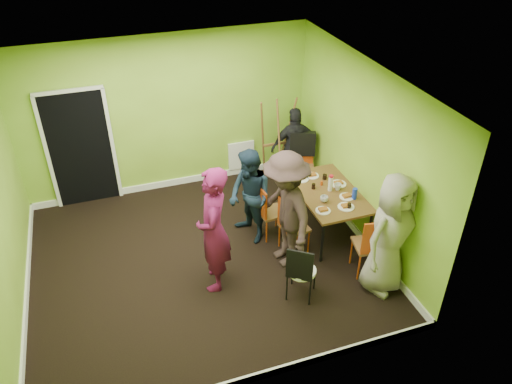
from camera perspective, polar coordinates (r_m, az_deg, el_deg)
The scene contains 28 objects.
ground at distance 7.63m, azimuth -6.00°, elevation -7.75°, with size 5.00×5.00×0.00m, color black.
room_walls at distance 7.06m, azimuth -6.73°, elevation -1.52°, with size 5.04×4.54×2.82m.
dining_table at distance 7.85m, azimuth 8.19°, elevation -0.24°, with size 0.90×1.50×0.75m.
chair_left_far at distance 7.76m, azimuth 1.30°, elevation -1.94°, with size 0.41×0.41×0.92m.
chair_left_near at distance 7.45m, azimuth 3.92°, elevation -3.63°, with size 0.43×0.42×0.93m.
chair_back_end at distance 8.87m, azimuth 5.32°, elevation 4.77°, with size 0.60×0.65×1.09m.
chair_front_end at distance 7.19m, azimuth 13.08°, elevation -5.74°, with size 0.48×0.49×1.01m.
chair_bentwood at distance 6.71m, azimuth 5.15°, elevation -8.85°, with size 0.49×0.49×0.91m.
easel at distance 8.95m, azimuth 2.30°, elevation 5.68°, with size 0.68×0.64×1.70m.
plate_near_left at distance 8.07m, azimuth 5.16°, elevation 1.51°, with size 0.25×0.25×0.01m, color white.
plate_near_right at distance 7.37m, azimuth 7.67°, elevation -2.13°, with size 0.22×0.22×0.01m, color white.
plate_far_back at distance 8.17m, azimuth 6.40°, elevation 1.87°, with size 0.23×0.23×0.01m, color white.
plate_far_front at distance 7.50m, azimuth 10.24°, elevation -1.68°, with size 0.25×0.25×0.01m, color white.
plate_wall_back at distance 8.01m, azimuth 9.39°, elevation 0.91°, with size 0.25×0.25×0.01m, color white.
plate_wall_front at distance 7.72m, azimuth 10.33°, elevation -0.55°, with size 0.23×0.23×0.01m, color white.
thermos at distance 7.78m, azimuth 8.52°, elevation 0.94°, with size 0.07×0.07×0.24m, color white.
blue_bottle at distance 7.67m, azimuth 11.21°, elevation -0.19°, with size 0.08×0.08×0.18m, color #1733B2.
orange_bottle at distance 7.94m, azimuth 7.51°, elevation 1.01°, with size 0.04×0.04×0.07m, color #C04612.
glass_mid at distance 7.83m, azimuth 6.58°, elevation 0.66°, with size 0.06×0.06×0.09m, color black.
glass_back at distance 8.09m, azimuth 7.86°, elevation 1.73°, with size 0.07×0.07×0.08m, color black.
glass_front at distance 7.46m, azimuth 10.60°, elevation -1.57°, with size 0.06×0.06×0.09m, color black.
cup_a at distance 7.55m, azimuth 7.79°, elevation -0.79°, with size 0.12×0.12×0.09m, color white.
cup_b at distance 7.85m, azimuth 9.33°, elevation 0.58°, with size 0.11×0.11×0.10m, color white.
person_standing at distance 6.66m, azimuth -4.87°, elevation -4.38°, with size 0.68×0.45×1.86m, color #590F38.
person_left_far at distance 7.57m, azimuth -0.68°, elevation -0.56°, with size 0.75×0.58×1.54m, color #142332.
person_left_near at distance 7.05m, azimuth 3.38°, elevation -2.10°, with size 1.18×0.68×1.82m, color #2F211F.
person_back_end at distance 9.02m, azimuth 4.45°, elevation 5.17°, with size 0.87×0.36×1.49m, color black.
person_front_end at distance 6.85m, azimuth 15.06°, elevation -4.72°, with size 0.88×0.57×1.80m, color gray.
Camera 1 is at (-1.10, -5.66, 5.00)m, focal length 35.00 mm.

